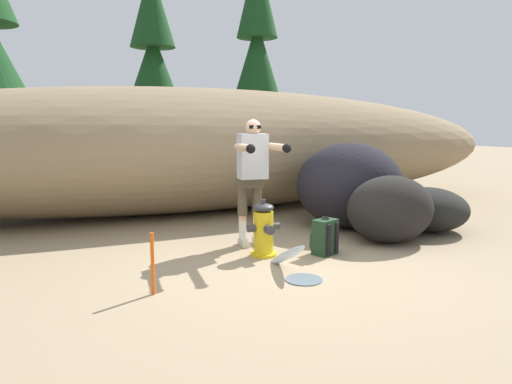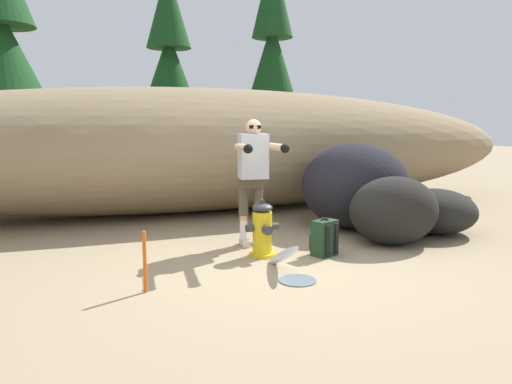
% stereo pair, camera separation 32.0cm
% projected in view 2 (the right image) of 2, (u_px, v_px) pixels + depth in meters
% --- Properties ---
extents(ground_plane, '(56.00, 56.00, 0.04)m').
position_uv_depth(ground_plane, '(280.00, 266.00, 5.39)').
color(ground_plane, '#998466').
extents(dirt_embankment, '(14.10, 3.20, 2.27)m').
position_uv_depth(dirt_embankment, '(200.00, 150.00, 8.71)').
color(dirt_embankment, '#897556').
rests_on(dirt_embankment, ground_plane).
extents(fire_hydrant, '(0.42, 0.37, 0.70)m').
position_uv_depth(fire_hydrant, '(262.00, 230.00, 5.68)').
color(fire_hydrant, gold).
rests_on(fire_hydrant, ground_plane).
extents(hydrant_water_jet, '(0.39, 1.05, 0.51)m').
position_uv_depth(hydrant_water_jet, '(284.00, 260.00, 5.10)').
color(hydrant_water_jet, silver).
rests_on(hydrant_water_jet, ground_plane).
extents(utility_worker, '(0.60, 1.01, 1.66)m').
position_uv_depth(utility_worker, '(253.00, 167.00, 6.03)').
color(utility_worker, beige).
rests_on(utility_worker, ground_plane).
extents(spare_backpack, '(0.35, 0.35, 0.47)m').
position_uv_depth(spare_backpack, '(324.00, 238.00, 5.72)').
color(spare_backpack, '#1E3823').
rests_on(spare_backpack, ground_plane).
extents(boulder_large, '(2.26, 2.24, 1.32)m').
position_uv_depth(boulder_large, '(355.00, 186.00, 7.20)').
color(boulder_large, black).
rests_on(boulder_large, ground_plane).
extents(boulder_mid, '(1.29, 1.04, 0.92)m').
position_uv_depth(boulder_mid, '(394.00, 210.00, 6.23)').
color(boulder_mid, black).
rests_on(boulder_mid, ground_plane).
extents(boulder_small, '(1.36, 1.43, 0.66)m').
position_uv_depth(boulder_small, '(436.00, 211.00, 6.92)').
color(boulder_small, black).
rests_on(boulder_small, ground_plane).
extents(pine_tree_far_left, '(2.25, 2.25, 5.77)m').
position_uv_depth(pine_tree_far_left, '(1.00, 43.00, 9.95)').
color(pine_tree_far_left, '#47331E').
rests_on(pine_tree_far_left, ground_plane).
extents(pine_tree_left, '(1.95, 1.95, 5.98)m').
position_uv_depth(pine_tree_left, '(169.00, 62.00, 13.29)').
color(pine_tree_left, '#47331E').
rests_on(pine_tree_left, ground_plane).
extents(pine_tree_center, '(1.81, 1.81, 6.49)m').
position_uv_depth(pine_tree_center, '(272.00, 53.00, 13.34)').
color(pine_tree_center, '#47331E').
rests_on(pine_tree_center, ground_plane).
extents(survey_stake, '(0.04, 0.04, 0.60)m').
position_uv_depth(survey_stake, '(145.00, 262.00, 4.43)').
color(survey_stake, '#E55914').
rests_on(survey_stake, ground_plane).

